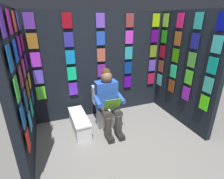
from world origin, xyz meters
name	(u,v)px	position (x,y,z in m)	size (l,w,h in m)	color
ground_plane	(135,162)	(0.00, 0.00, 0.00)	(30.00, 30.00, 0.00)	gray
display_wall_back	(100,66)	(0.00, -1.67, 1.08)	(2.90, 0.14, 2.15)	black
display_wall_left	(185,70)	(-1.45, -0.81, 1.08)	(0.14, 1.62, 2.15)	black
display_wall_right	(19,90)	(1.45, -0.81, 1.08)	(0.14, 1.62, 2.15)	black
toilet	(105,109)	(0.08, -1.19, 0.33)	(0.41, 0.55, 0.77)	white
person_reading	(108,101)	(0.08, -0.96, 0.60)	(0.52, 0.68, 1.19)	blue
comic_longbox_near	(79,123)	(0.61, -1.13, 0.16)	(0.30, 0.83, 0.31)	silver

